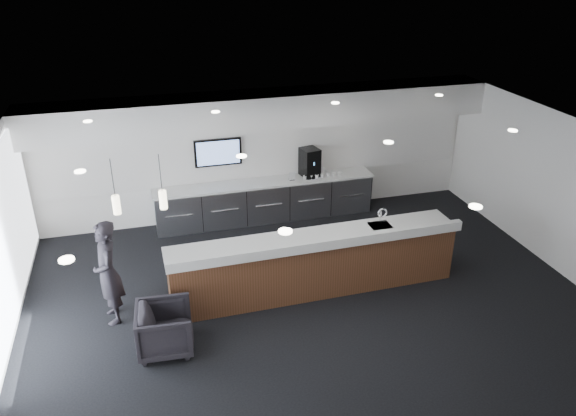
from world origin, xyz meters
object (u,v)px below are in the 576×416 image
object	(u,v)px
coffee_machine	(310,162)
armchair	(165,329)
service_counter	(315,263)
lounge_guest	(108,273)

from	to	relation	value
coffee_machine	armchair	size ratio (longest dim) A/B	0.76
service_counter	armchair	size ratio (longest dim) A/B	6.22
lounge_guest	service_counter	bearing A→B (deg)	79.86
service_counter	armchair	xyz separation A→B (m)	(-2.78, -0.97, -0.18)
lounge_guest	armchair	bearing A→B (deg)	28.63
coffee_machine	armchair	world-z (taller)	coffee_machine
service_counter	lounge_guest	xyz separation A→B (m)	(-3.58, 0.08, 0.35)
armchair	coffee_machine	bearing A→B (deg)	-37.34
coffee_machine	lounge_guest	size ratio (longest dim) A/B	0.36
service_counter	armchair	world-z (taller)	service_counter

